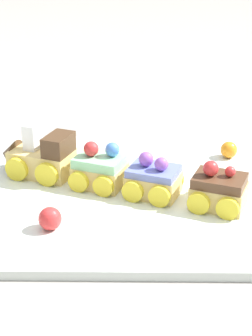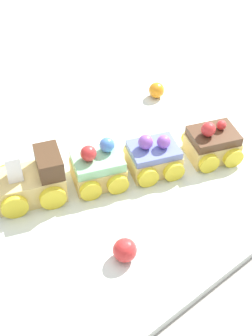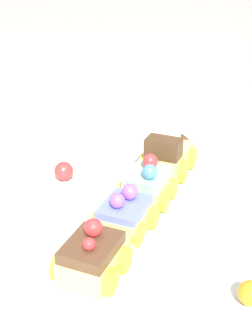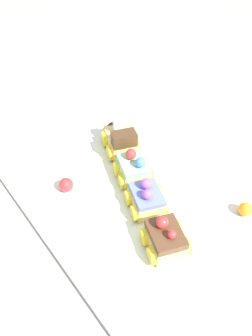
{
  "view_description": "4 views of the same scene",
  "coord_description": "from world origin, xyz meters",
  "px_view_note": "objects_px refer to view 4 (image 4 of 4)",
  "views": [
    {
      "loc": [
        -0.03,
        0.72,
        0.37
      ],
      "look_at": [
        -0.02,
        0.04,
        0.06
      ],
      "focal_mm": 60.0,
      "sensor_mm": 36.0,
      "label": 1
    },
    {
      "loc": [
        0.28,
        0.38,
        0.47
      ],
      "look_at": [
        -0.01,
        0.02,
        0.04
      ],
      "focal_mm": 50.0,
      "sensor_mm": 36.0,
      "label": 2
    },
    {
      "loc": [
        -0.55,
        0.0,
        0.36
      ],
      "look_at": [
        0.01,
        0.02,
        0.07
      ],
      "focal_mm": 50.0,
      "sensor_mm": 36.0,
      "label": 3
    },
    {
      "loc": [
        -0.35,
        0.29,
        0.5
      ],
      "look_at": [
        -0.0,
        0.02,
        0.07
      ],
      "focal_mm": 35.0,
      "sensor_mm": 36.0,
      "label": 4
    }
  ],
  "objects_px": {
    "cake_car_mint": "(133,169)",
    "cake_car_blueberry": "(147,199)",
    "cake_train_locomotive": "(120,138)",
    "gumball_orange": "(245,209)",
    "cake_car_chocolate": "(165,239)",
    "gumball_red": "(66,185)"
  },
  "relations": [
    {
      "from": "cake_car_chocolate",
      "to": "gumball_red",
      "type": "bearing_deg",
      "value": 37.57
    },
    {
      "from": "cake_train_locomotive",
      "to": "cake_car_mint",
      "type": "distance_m",
      "value": 0.1
    },
    {
      "from": "cake_car_mint",
      "to": "gumball_orange",
      "type": "bearing_deg",
      "value": -131.88
    },
    {
      "from": "gumball_orange",
      "to": "cake_car_mint",
      "type": "bearing_deg",
      "value": 27.03
    },
    {
      "from": "cake_car_chocolate",
      "to": "cake_train_locomotive",
      "type": "bearing_deg",
      "value": -0.02
    },
    {
      "from": "cake_train_locomotive",
      "to": "cake_car_chocolate",
      "type": "bearing_deg",
      "value": 179.98
    },
    {
      "from": "cake_car_blueberry",
      "to": "gumball_red",
      "type": "xyz_separation_m",
      "value": [
        0.13,
        0.1,
        -0.01
      ]
    },
    {
      "from": "cake_train_locomotive",
      "to": "gumball_red",
      "type": "relative_size",
      "value": 4.28
    },
    {
      "from": "cake_car_chocolate",
      "to": "cake_car_blueberry",
      "type": "bearing_deg",
      "value": -0.01
    },
    {
      "from": "cake_car_mint",
      "to": "cake_car_chocolate",
      "type": "bearing_deg",
      "value": 179.89
    },
    {
      "from": "cake_car_chocolate",
      "to": "gumball_red",
      "type": "distance_m",
      "value": 0.23
    },
    {
      "from": "cake_car_blueberry",
      "to": "cake_car_mint",
      "type": "bearing_deg",
      "value": -0.22
    },
    {
      "from": "cake_car_mint",
      "to": "gumball_orange",
      "type": "xyz_separation_m",
      "value": [
        -0.2,
        -0.1,
        -0.01
      ]
    },
    {
      "from": "cake_car_mint",
      "to": "gumball_red",
      "type": "xyz_separation_m",
      "value": [
        0.05,
        0.13,
        -0.01
      ]
    },
    {
      "from": "cake_train_locomotive",
      "to": "gumball_orange",
      "type": "xyz_separation_m",
      "value": [
        -0.29,
        -0.07,
        -0.01
      ]
    },
    {
      "from": "cake_train_locomotive",
      "to": "cake_car_blueberry",
      "type": "bearing_deg",
      "value": 179.97
    },
    {
      "from": "cake_car_mint",
      "to": "cake_car_chocolate",
      "type": "xyz_separation_m",
      "value": [
        -0.16,
        0.06,
        -0.0
      ]
    },
    {
      "from": "cake_car_mint",
      "to": "cake_car_blueberry",
      "type": "distance_m",
      "value": 0.08
    },
    {
      "from": "cake_car_chocolate",
      "to": "gumball_red",
      "type": "height_order",
      "value": "cake_car_chocolate"
    },
    {
      "from": "cake_train_locomotive",
      "to": "cake_car_chocolate",
      "type": "xyz_separation_m",
      "value": [
        -0.25,
        0.1,
        -0.0
      ]
    },
    {
      "from": "cake_car_blueberry",
      "to": "cake_train_locomotive",
      "type": "bearing_deg",
      "value": -0.03
    },
    {
      "from": "cake_train_locomotive",
      "to": "gumball_orange",
      "type": "bearing_deg",
      "value": -146.21
    }
  ]
}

